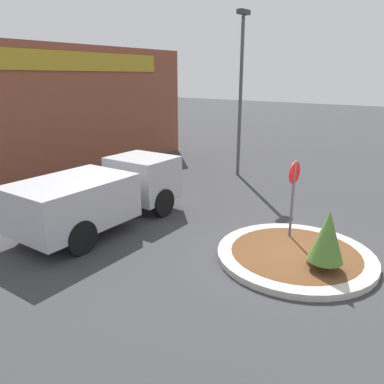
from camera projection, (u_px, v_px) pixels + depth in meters
The scene contains 7 objects.
ground_plane at pixel (295, 258), 10.09m from camera, with size 120.00×120.00×0.00m, color #38383A.
traffic_island at pixel (295, 255), 10.07m from camera, with size 4.18×4.18×0.17m.
stop_sign at pixel (293, 187), 10.66m from camera, with size 0.64×0.07×2.44m.
island_shrub at pixel (327, 236), 8.92m from camera, with size 0.85×0.85×1.51m.
utility_truck at pixel (101, 193), 11.98m from camera, with size 5.98×2.86×1.96m.
storefront_building at pixel (54, 106), 20.91m from camera, with size 13.91×6.07×6.23m.
light_pole at pixel (241, 85), 17.47m from camera, with size 0.70×0.30×7.54m.
Camera 1 is at (-8.74, -3.83, 4.67)m, focal length 35.00 mm.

